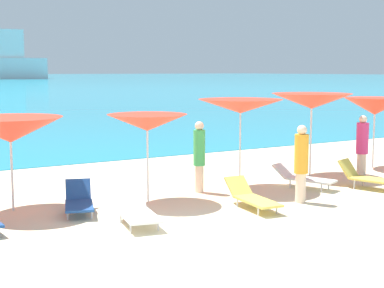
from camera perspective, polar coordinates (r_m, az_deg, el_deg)
ground_plane at (r=19.59m, az=-12.97°, el=-2.19°), size 50.00×100.00×0.30m
umbrella_3 at (r=12.86m, az=-17.72°, el=1.35°), size 2.35×2.35×2.05m
umbrella_4 at (r=13.11m, az=-4.50°, el=2.14°), size 1.88×1.88×2.04m
umbrella_5 at (r=14.65m, az=4.87°, el=3.77°), size 2.32×2.32×2.31m
umbrella_6 at (r=16.70m, az=11.87°, el=4.21°), size 2.51×2.51×2.39m
umbrella_7 at (r=18.62m, az=17.82°, el=3.60°), size 2.03×2.03×2.20m
lounge_chair_1 at (r=11.46m, az=-5.61°, el=-6.57°), size 0.89×1.67×0.65m
lounge_chair_3 at (r=15.10m, az=11.04°, el=-3.29°), size 1.11×1.71×0.58m
lounge_chair_5 at (r=12.75m, az=5.99°, el=-5.26°), size 0.69×1.76×0.59m
lounge_chair_7 at (r=15.40m, az=17.18°, el=-3.16°), size 1.04×1.69×0.71m
lounge_chair_8 at (r=12.49m, az=-11.25°, el=-5.59°), size 0.95×1.44×0.65m
beachgoer_1 at (r=13.33m, az=10.86°, el=-1.73°), size 0.32×0.32×1.80m
beachgoer_2 at (r=16.94m, az=16.64°, el=-0.06°), size 0.34×0.34×1.77m
beachgoer_3 at (r=14.20m, az=0.73°, el=-1.04°), size 0.29×0.29×1.79m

